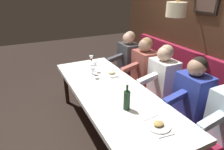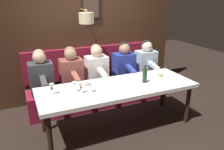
# 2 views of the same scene
# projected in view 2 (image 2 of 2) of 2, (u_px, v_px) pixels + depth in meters

# --- Properties ---
(ground_plane) EXTENTS (12.00, 12.00, 0.00)m
(ground_plane) POSITION_uv_depth(u_px,v_px,m) (118.00, 126.00, 3.77)
(ground_plane) COLOR black
(dining_table) EXTENTS (0.90, 2.50, 0.74)m
(dining_table) POSITION_uv_depth(u_px,v_px,m) (118.00, 90.00, 3.55)
(dining_table) COLOR white
(dining_table) RESTS_ON ground_plane
(banquette_bench) EXTENTS (0.52, 2.70, 0.45)m
(banquette_bench) POSITION_uv_depth(u_px,v_px,m) (99.00, 94.00, 4.46)
(banquette_bench) COLOR maroon
(banquette_bench) RESTS_ON ground_plane
(back_wall_panel) EXTENTS (0.59, 3.90, 2.90)m
(back_wall_panel) POSITION_uv_depth(u_px,v_px,m) (88.00, 33.00, 4.57)
(back_wall_panel) COLOR #422819
(back_wall_panel) RESTS_ON ground_plane
(diner_nearest) EXTENTS (0.60, 0.40, 0.79)m
(diner_nearest) POSITION_uv_depth(u_px,v_px,m) (146.00, 60.00, 4.67)
(diner_nearest) COLOR silver
(diner_nearest) RESTS_ON banquette_bench
(diner_near) EXTENTS (0.60, 0.40, 0.79)m
(diner_near) POSITION_uv_depth(u_px,v_px,m) (124.00, 63.00, 4.47)
(diner_near) COLOR #283893
(diner_near) RESTS_ON banquette_bench
(diner_middle) EXTENTS (0.60, 0.40, 0.79)m
(diner_middle) POSITION_uv_depth(u_px,v_px,m) (97.00, 66.00, 4.25)
(diner_middle) COLOR white
(diner_middle) RESTS_ON banquette_bench
(diner_far) EXTENTS (0.60, 0.40, 0.79)m
(diner_far) POSITION_uv_depth(u_px,v_px,m) (71.00, 70.00, 4.06)
(diner_far) COLOR #934C42
(diner_far) RESTS_ON banquette_bench
(diner_farthest) EXTENTS (0.60, 0.40, 0.79)m
(diner_farthest) POSITION_uv_depth(u_px,v_px,m) (41.00, 74.00, 3.86)
(diner_farthest) COLOR #3D3D42
(diner_farthest) RESTS_ON banquette_bench
(place_setting_0) EXTENTS (0.24, 0.33, 0.05)m
(place_setting_0) POSITION_uv_depth(u_px,v_px,m) (160.00, 76.00, 3.93)
(place_setting_0) COLOR white
(place_setting_0) RESTS_ON dining_table
(place_setting_1) EXTENTS (0.24, 0.32, 0.05)m
(place_setting_1) POSITION_uv_depth(u_px,v_px,m) (86.00, 84.00, 3.54)
(place_setting_1) COLOR white
(place_setting_1) RESTS_ON dining_table
(wine_glass_0) EXTENTS (0.07, 0.07, 0.16)m
(wine_glass_0) POSITION_uv_depth(u_px,v_px,m) (52.00, 87.00, 3.19)
(wine_glass_0) COLOR silver
(wine_glass_0) RESTS_ON dining_table
(wine_glass_1) EXTENTS (0.07, 0.07, 0.16)m
(wine_glass_1) POSITION_uv_depth(u_px,v_px,m) (90.00, 85.00, 3.24)
(wine_glass_1) COLOR silver
(wine_glass_1) RESTS_ON dining_table
(wine_glass_2) EXTENTS (0.07, 0.07, 0.16)m
(wine_glass_2) POSITION_uv_depth(u_px,v_px,m) (81.00, 86.00, 3.22)
(wine_glass_2) COLOR silver
(wine_glass_2) RESTS_ON dining_table
(wine_glass_3) EXTENTS (0.07, 0.07, 0.16)m
(wine_glass_3) POSITION_uv_depth(u_px,v_px,m) (75.00, 85.00, 3.26)
(wine_glass_3) COLOR silver
(wine_glass_3) RESTS_ON dining_table
(wine_bottle) EXTENTS (0.08, 0.08, 0.30)m
(wine_bottle) POSITION_uv_depth(u_px,v_px,m) (145.00, 76.00, 3.63)
(wine_bottle) COLOR #19381E
(wine_bottle) RESTS_ON dining_table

